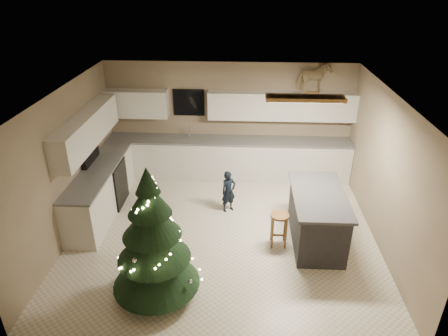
% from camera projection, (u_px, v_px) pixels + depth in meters
% --- Properties ---
extents(ground_plane, '(5.50, 5.50, 0.00)m').
position_uv_depth(ground_plane, '(223.00, 232.00, 7.42)').
color(ground_plane, silver).
extents(room_shell, '(5.52, 5.02, 2.61)m').
position_uv_depth(room_shell, '(224.00, 145.00, 6.63)').
color(room_shell, gray).
rests_on(room_shell, ground_plane).
extents(cabinetry, '(5.50, 3.20, 2.00)m').
position_uv_depth(cabinetry, '(185.00, 156.00, 8.59)').
color(cabinetry, silver).
rests_on(cabinetry, ground_plane).
extents(island, '(0.90, 1.70, 0.95)m').
position_uv_depth(island, '(317.00, 217.00, 6.99)').
color(island, black).
rests_on(island, ground_plane).
extents(bar_stool, '(0.33, 0.33, 0.62)m').
position_uv_depth(bar_stool, '(279.00, 222.00, 6.88)').
color(bar_stool, olive).
rests_on(bar_stool, ground_plane).
extents(christmas_tree, '(1.33, 1.28, 2.12)m').
position_uv_depth(christmas_tree, '(153.00, 246.00, 5.65)').
color(christmas_tree, '#3F2816').
rests_on(christmas_tree, ground_plane).
extents(toddler, '(0.38, 0.35, 0.86)m').
position_uv_depth(toddler, '(229.00, 191.00, 7.89)').
color(toddler, black).
rests_on(toddler, ground_plane).
extents(rocking_horse, '(0.77, 0.55, 0.61)m').
position_uv_depth(rocking_horse, '(314.00, 78.00, 8.37)').
color(rocking_horse, olive).
rests_on(rocking_horse, cabinetry).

